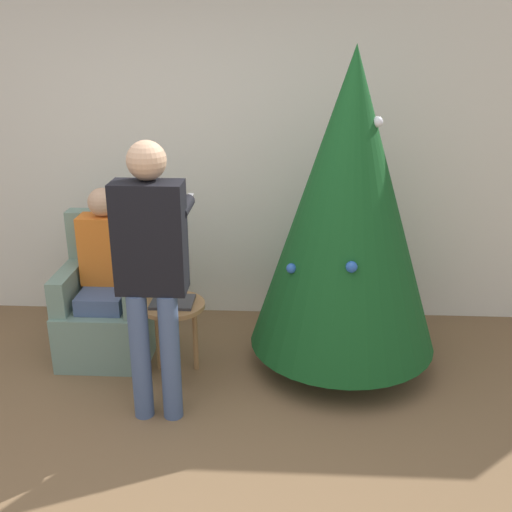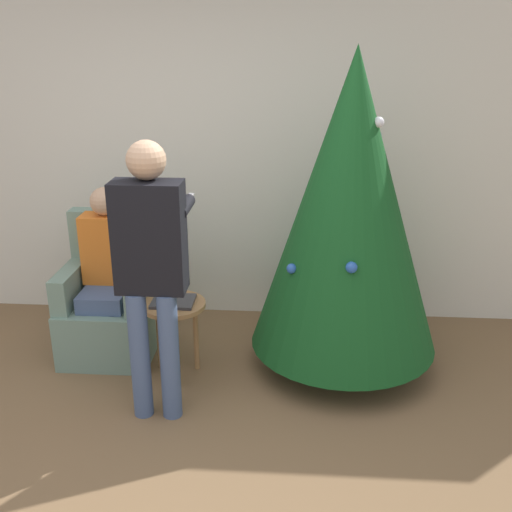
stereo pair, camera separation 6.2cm
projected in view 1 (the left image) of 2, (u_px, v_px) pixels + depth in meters
ground_plane at (153, 495)px, 3.09m from camera, size 14.00×14.00×0.00m
wall_back at (203, 153)px, 4.70m from camera, size 8.00×0.06×2.70m
christmas_tree at (348, 205)px, 3.92m from camera, size 1.28×1.28×2.18m
armchair at (110, 306)px, 4.39m from camera, size 0.64×0.65×1.02m
person_seated at (105, 268)px, 4.25m from camera, size 0.36×0.46×1.23m
person_standing at (151, 260)px, 3.43m from camera, size 0.42×0.57×1.69m
side_stool at (173, 315)px, 4.03m from camera, size 0.43×0.43×0.54m
laptop at (173, 302)px, 3.99m from camera, size 0.28×0.23×0.02m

